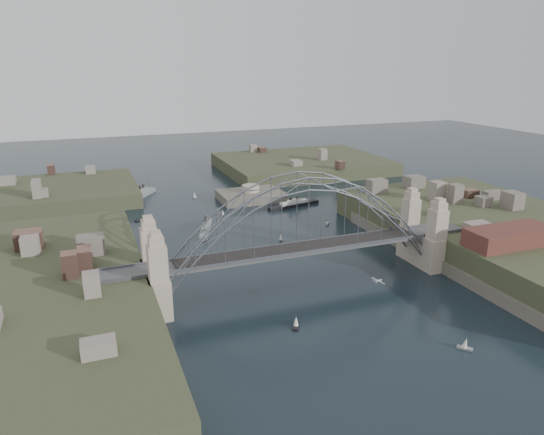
{
  "coord_description": "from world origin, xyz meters",
  "views": [
    {
      "loc": [
        -42.35,
        -91.63,
        46.9
      ],
      "look_at": [
        0.0,
        18.0,
        10.0
      ],
      "focal_mm": 32.85,
      "sensor_mm": 36.0,
      "label": 1
    }
  ],
  "objects": [
    {
      "name": "ground",
      "position": [
        0.0,
        0.0,
        0.0
      ],
      "size": [
        500.0,
        500.0,
        0.0
      ],
      "primitive_type": "plane",
      "color": "black",
      "rests_on": "ground"
    },
    {
      "name": "bridge",
      "position": [
        0.0,
        0.0,
        12.32
      ],
      "size": [
        84.0,
        13.8,
        24.6
      ],
      "color": "#4C4C4E",
      "rests_on": "ground"
    },
    {
      "name": "shore_west",
      "position": [
        -57.32,
        0.0,
        1.97
      ],
      "size": [
        50.5,
        90.0,
        12.0
      ],
      "color": "#383D24",
      "rests_on": "ground"
    },
    {
      "name": "shore_east",
      "position": [
        57.32,
        0.0,
        1.97
      ],
      "size": [
        50.5,
        90.0,
        12.0
      ],
      "color": "#383D24",
      "rests_on": "ground"
    },
    {
      "name": "headland_nw",
      "position": [
        -55.0,
        95.0,
        0.5
      ],
      "size": [
        60.0,
        45.0,
        9.0
      ],
      "primitive_type": "cube",
      "color": "#383D24",
      "rests_on": "ground"
    },
    {
      "name": "headland_ne",
      "position": [
        50.0,
        110.0,
        0.75
      ],
      "size": [
        70.0,
        55.0,
        9.5
      ],
      "primitive_type": "cube",
      "color": "#383D24",
      "rests_on": "ground"
    },
    {
      "name": "fort_island",
      "position": [
        12.0,
        70.0,
        -0.34
      ],
      "size": [
        22.0,
        16.0,
        9.4
      ],
      "color": "#585247",
      "rests_on": "ground"
    },
    {
      "name": "wharf_shed",
      "position": [
        44.0,
        -14.0,
        10.0
      ],
      "size": [
        20.0,
        8.0,
        4.0
      ],
      "primitive_type": "cube",
      "color": "#592D26",
      "rests_on": "shore_east"
    },
    {
      "name": "finger_pier",
      "position": [
        39.0,
        -28.0,
        0.7
      ],
      "size": [
        4.0,
        22.0,
        1.4
      ],
      "primitive_type": "cube",
      "color": "#4C4C4E",
      "rests_on": "ground"
    },
    {
      "name": "naval_cruiser_near",
      "position": [
        -11.12,
        42.57,
        0.82
      ],
      "size": [
        7.78,
        17.55,
        5.31
      ],
      "color": "gray",
      "rests_on": "ground"
    },
    {
      "name": "naval_cruiser_far",
      "position": [
        -23.35,
        88.4,
        0.92
      ],
      "size": [
        11.73,
        15.87,
        5.9
      ],
      "color": "gray",
      "rests_on": "ground"
    },
    {
      "name": "ocean_liner",
      "position": [
        22.82,
        56.6,
        0.74
      ],
      "size": [
        19.57,
        6.81,
        4.78
      ],
      "color": "black",
      "rests_on": "ground"
    },
    {
      "name": "aeroplane",
      "position": [
        6.07,
        -20.25,
        8.25
      ],
      "size": [
        1.87,
        3.42,
        0.5
      ],
      "color": "#ADAEB3"
    },
    {
      "name": "small_boat_a",
      "position": [
        -12.89,
        22.7,
        0.15
      ],
      "size": [
        2.3,
        2.61,
        0.45
      ],
      "color": "beige",
      "rests_on": "ground"
    },
    {
      "name": "small_boat_b",
      "position": [
        6.09,
        26.96,
        0.97
      ],
      "size": [
        1.36,
        1.94,
        2.38
      ],
      "color": "beige",
      "rests_on": "ground"
    },
    {
      "name": "small_boat_c",
      "position": [
        -8.72,
        -16.91,
        0.71
      ],
      "size": [
        2.52,
        3.38,
        2.38
      ],
      "color": "beige",
      "rests_on": "ground"
    },
    {
      "name": "small_boat_d",
      "position": [
        24.6,
        35.23,
        0.29
      ],
      "size": [
        2.04,
        2.04,
        1.43
      ],
      "color": "beige",
      "rests_on": "ground"
    },
    {
      "name": "small_boat_e",
      "position": [
        -27.69,
        59.62,
        0.15
      ],
      "size": [
        3.48,
        3.13,
        0.45
      ],
      "color": "beige",
      "rests_on": "ground"
    },
    {
      "name": "small_boat_f",
      "position": [
        -2.58,
        54.77,
        1.02
      ],
      "size": [
        1.45,
        1.65,
        2.38
      ],
      "color": "beige",
      "rests_on": "ground"
    },
    {
      "name": "small_boat_g",
      "position": [
        15.12,
        -34.26,
        0.82
      ],
      "size": [
        2.41,
        2.52,
        2.38
      ],
      "color": "beige",
      "rests_on": "ground"
    },
    {
      "name": "small_boat_h",
      "position": [
        -6.05,
        79.81,
        0.95
      ],
      "size": [
        1.95,
        1.72,
        2.38
      ],
      "color": "beige",
      "rests_on": "ground"
    },
    {
      "name": "small_boat_i",
      "position": [
        33.1,
        14.97,
        0.28
      ],
      "size": [
        2.65,
        1.24,
        1.43
      ],
      "color": "beige",
      "rests_on": "ground"
    }
  ]
}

